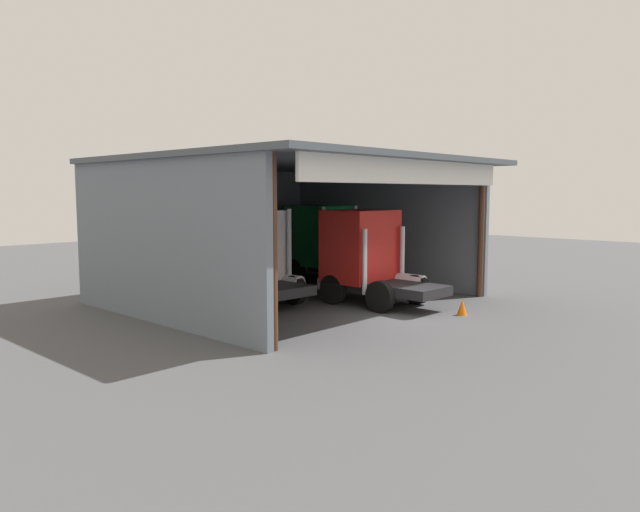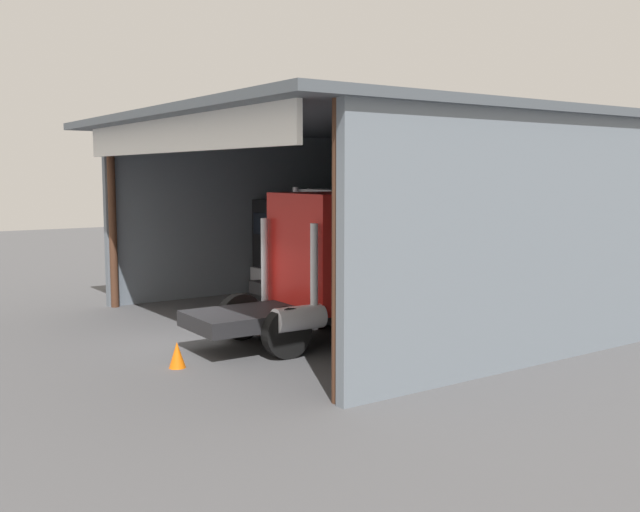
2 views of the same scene
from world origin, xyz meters
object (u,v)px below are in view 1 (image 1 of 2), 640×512
truck_green_left_bay (324,242)px  truck_black_center_right_bay (180,266)px  truck_white_center_left_bay (249,255)px  tool_cart (247,273)px  traffic_cone (462,307)px  truck_red_center_bay (367,255)px  oil_drum (280,270)px

truck_green_left_bay → truck_black_center_right_bay: bearing=-169.3°
truck_white_center_left_bay → tool_cart: (3.28, 4.06, -1.42)m
truck_black_center_right_bay → truck_green_left_bay: size_ratio=0.84×
truck_green_left_bay → traffic_cone: 9.72m
truck_green_left_bay → tool_cart: (-3.14, 2.08, -1.43)m
truck_red_center_bay → truck_green_left_bay: truck_green_left_bay is taller
truck_red_center_bay → oil_drum: bearing=75.1°
oil_drum → tool_cart: 2.07m
truck_black_center_right_bay → traffic_cone: bearing=131.6°
truck_white_center_left_bay → truck_red_center_bay: (3.25, -3.22, -0.04)m
truck_red_center_bay → tool_cart: truck_red_center_bay is taller
truck_black_center_right_bay → truck_green_left_bay: 9.41m
oil_drum → tool_cart: size_ratio=0.91×
truck_black_center_right_bay → tool_cart: 7.23m
truck_white_center_left_bay → traffic_cone: (3.67, -7.20, -1.64)m
truck_black_center_right_bay → truck_white_center_left_bay: bearing=172.3°
truck_white_center_left_bay → tool_cart: size_ratio=4.35×
truck_black_center_right_bay → oil_drum: (8.21, 3.49, -1.25)m
truck_black_center_right_bay → truck_red_center_bay: bearing=150.1°
truck_black_center_right_bay → tool_cart: truck_black_center_right_bay is taller
oil_drum → tool_cart: tool_cart is taller
oil_drum → traffic_cone: bearing=-98.6°
truck_red_center_bay → traffic_cone: bearing=-82.5°
oil_drum → truck_black_center_right_bay: bearing=-157.0°
tool_cart → truck_green_left_bay: bearing=-33.5°
truck_red_center_bay → tool_cart: bearing=91.2°
truck_black_center_right_bay → truck_white_center_left_bay: truck_white_center_left_bay is taller
oil_drum → truck_green_left_bay: bearing=-61.2°
truck_white_center_left_bay → truck_red_center_bay: 4.58m
truck_white_center_left_bay → traffic_cone: truck_white_center_left_bay is taller
truck_red_center_bay → truck_white_center_left_bay: bearing=136.7°
truck_red_center_bay → traffic_cone: (0.42, -3.98, -1.60)m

